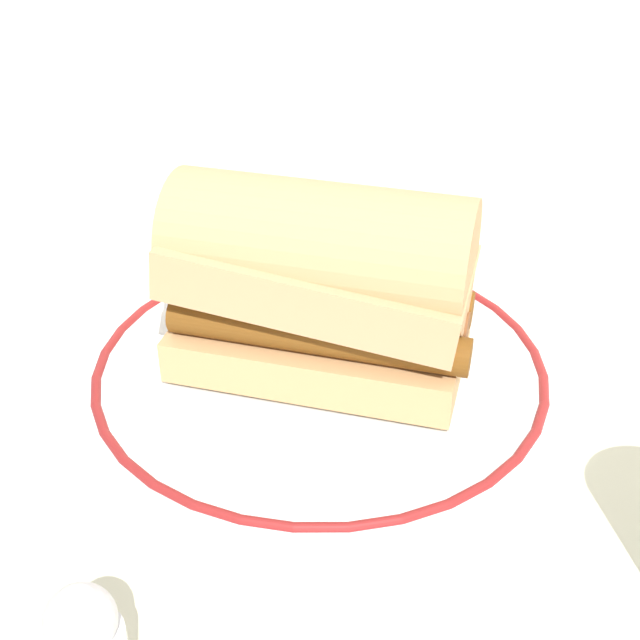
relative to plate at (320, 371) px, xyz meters
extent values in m
plane|color=beige|center=(0.01, -0.03, -0.01)|extent=(1.50, 1.50, 0.00)
cylinder|color=white|center=(0.00, 0.00, 0.00)|extent=(0.30, 0.30, 0.01)
torus|color=maroon|center=(0.00, 0.00, 0.00)|extent=(0.28, 0.28, 0.01)
cube|color=tan|center=(0.00, 0.00, 0.02)|extent=(0.17, 0.09, 0.03)
cylinder|color=brown|center=(0.00, -0.02, 0.04)|extent=(0.17, 0.03, 0.02)
cylinder|color=brown|center=(0.00, 0.00, 0.04)|extent=(0.17, 0.03, 0.02)
cylinder|color=brown|center=(0.00, 0.02, 0.04)|extent=(0.17, 0.03, 0.02)
cube|color=tan|center=(0.00, 0.00, 0.07)|extent=(0.17, 0.09, 0.05)
cylinder|color=tan|center=(0.00, 0.00, 0.09)|extent=(0.17, 0.08, 0.08)
sphere|color=silver|center=(-0.02, -0.24, 0.05)|extent=(0.03, 0.03, 0.03)
camera|label=1|loc=(0.12, -0.42, 0.32)|focal=49.07mm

